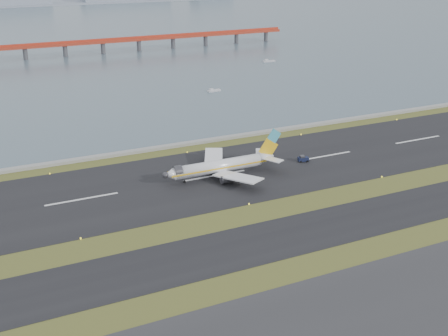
# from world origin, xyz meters

# --- Properties ---
(ground) EXTENTS (1000.00, 1000.00, 0.00)m
(ground) POSITION_xyz_m (0.00, 0.00, 0.00)
(ground) COLOR #3C491A
(ground) RESTS_ON ground
(taxiway_strip) EXTENTS (1000.00, 18.00, 0.10)m
(taxiway_strip) POSITION_xyz_m (0.00, -12.00, 0.05)
(taxiway_strip) COLOR black
(taxiway_strip) RESTS_ON ground
(runway_strip) EXTENTS (1000.00, 45.00, 0.10)m
(runway_strip) POSITION_xyz_m (0.00, 30.00, 0.05)
(runway_strip) COLOR black
(runway_strip) RESTS_ON ground
(seawall) EXTENTS (1000.00, 2.50, 1.00)m
(seawall) POSITION_xyz_m (0.00, 60.00, 0.50)
(seawall) COLOR gray
(seawall) RESTS_ON ground
(bay_water) EXTENTS (1400.00, 800.00, 1.30)m
(bay_water) POSITION_xyz_m (0.00, 460.00, 0.00)
(bay_water) COLOR #445561
(bay_water) RESTS_ON ground
(red_pier) EXTENTS (260.00, 5.00, 10.20)m
(red_pier) POSITION_xyz_m (20.00, 250.00, 7.28)
(red_pier) COLOR #B1331E
(red_pier) RESTS_ON ground
(airliner) EXTENTS (38.52, 32.89, 12.80)m
(airliner) POSITION_xyz_m (2.18, 28.71, 3.46)
(airliner) COLOR white
(airliner) RESTS_ON ground
(pushback_tug) EXTENTS (3.62, 2.53, 2.12)m
(pushback_tug) POSITION_xyz_m (30.72, 28.86, 1.03)
(pushback_tug) COLOR #131A36
(pushback_tug) RESTS_ON ground
(workboat_near) EXTENTS (6.67, 2.68, 1.58)m
(workboat_near) POSITION_xyz_m (43.01, 126.91, 0.50)
(workboat_near) COLOR silver
(workboat_near) RESTS_ON ground
(workboat_far) EXTENTS (7.52, 3.39, 1.76)m
(workboat_far) POSITION_xyz_m (102.94, 180.05, 0.56)
(workboat_far) COLOR silver
(workboat_far) RESTS_ON ground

